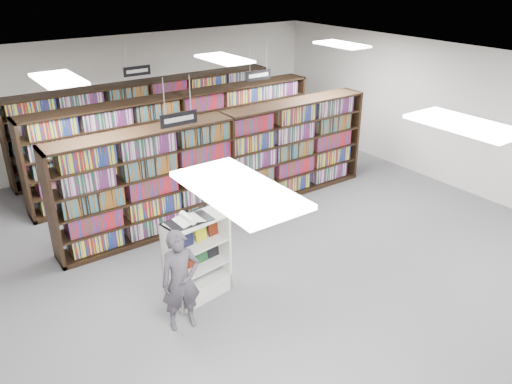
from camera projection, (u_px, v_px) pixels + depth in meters
floor at (287, 252)px, 9.07m from camera, size 12.00×12.00×0.00m
ceiling at (293, 75)px, 7.72m from camera, size 10.00×12.00×0.10m
wall_back at (143, 98)px, 12.83m from camera, size 10.00×0.10×3.20m
wall_right at (466, 120)px, 11.02m from camera, size 0.10×12.00×3.20m
bookshelf_row_near at (227, 165)px, 10.10m from camera, size 7.00×0.60×2.10m
bookshelf_row_mid at (181, 139)px, 11.58m from camera, size 7.00×0.60×2.10m
bookshelf_row_far at (150, 121)px, 12.84m from camera, size 7.00×0.60×2.10m
aisle_sign_left at (179, 118)px, 7.95m from camera, size 0.65×0.02×0.80m
aisle_sign_right at (258, 74)px, 11.01m from camera, size 0.65×0.02×0.80m
aisle_sign_center at (137, 70)px, 11.44m from camera, size 0.65×0.02×0.80m
troffer_front_left at (238, 190)px, 3.94m from camera, size 0.60×1.20×0.04m
troffer_front_center at (464, 124)px, 5.52m from camera, size 0.60×1.20×0.04m
troffer_back_left at (58, 79)px, 7.64m from camera, size 0.60×1.20×0.04m
troffer_back_center at (224, 59)px, 9.22m from camera, size 0.60×1.20×0.04m
troffer_back_right at (342, 45)px, 10.79m from camera, size 0.60×1.20×0.04m
endcap_display at (197, 269)px, 7.73m from camera, size 1.02×0.61×1.35m
open_book at (189, 219)px, 7.26m from camera, size 0.67×0.40×0.13m
shopper at (181, 281)px, 6.93m from camera, size 0.62×0.48×1.53m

